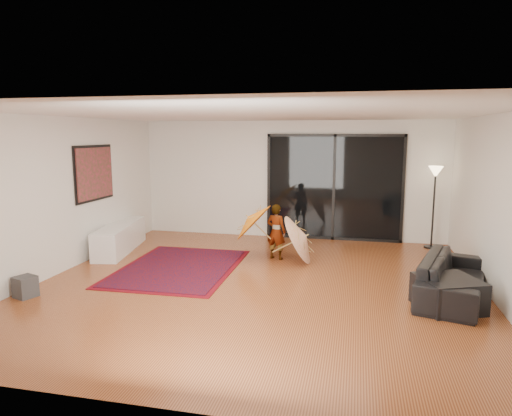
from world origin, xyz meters
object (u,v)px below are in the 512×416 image
(ottoman, at_px, (448,293))
(child, at_px, (276,232))
(sofa, at_px, (453,277))
(media_console, at_px, (120,238))

(ottoman, height_order, child, child)
(sofa, xyz_separation_m, child, (-2.93, 1.49, 0.24))
(media_console, height_order, ottoman, media_console)
(media_console, height_order, sofa, sofa)
(ottoman, bearing_deg, child, 144.24)
(media_console, relative_size, child, 1.86)
(ottoman, xyz_separation_m, child, (-2.78, 2.00, 0.32))
(media_console, distance_m, ottoman, 6.34)
(ottoman, distance_m, child, 3.44)
(media_console, distance_m, child, 3.28)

